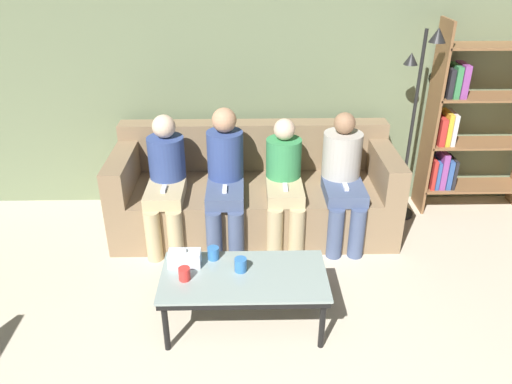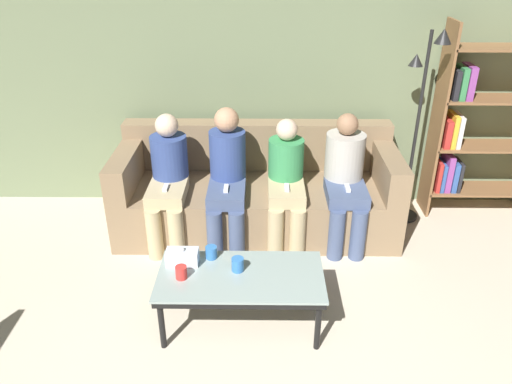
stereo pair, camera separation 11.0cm
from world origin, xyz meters
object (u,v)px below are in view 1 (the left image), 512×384
Objects in this scene: standing_lamp at (417,107)px; couch at (254,193)px; cup_far_center at (184,274)px; seated_person_right_end at (343,175)px; tissue_box at (184,258)px; coffee_table at (244,280)px; seated_person_mid_left at (225,175)px; seated_person_mid_right at (284,180)px; cup_near_left at (241,265)px; cup_near_right at (213,253)px; bookshelf at (469,126)px; seated_person_left_end at (166,178)px.

couch is at bearing -173.45° from standing_lamp.
cup_far_center is 0.08× the size of seated_person_right_end.
tissue_box is at bearing -141.30° from seated_person_right_end.
coffee_table is 0.63× the size of standing_lamp.
seated_person_mid_left is 1.09× the size of seated_person_mid_right.
seated_person_mid_right is (0.36, 1.06, 0.11)m from cup_near_left.
standing_lamp is 1.77m from seated_person_mid_left.
tissue_box is at bearing -144.36° from standing_lamp.
cup_near_right is 0.20m from tissue_box.
standing_lamp is 1.56× the size of seated_person_right_end.
seated_person_left_end is (-2.73, -0.53, -0.25)m from bookshelf.
cup_near_right is 1.03m from seated_person_left_end.
seated_person_left_end is at bearing -168.94° from bookshelf.
bookshelf reaches higher than seated_person_mid_right.
seated_person_mid_right is at bearing -43.12° from couch.
cup_near_left is at bearing -136.60° from standing_lamp.
cup_near_right is (-0.30, -1.15, 0.13)m from couch.
couch is 1.37× the size of bookshelf.
seated_person_right_end is (0.75, -0.22, 0.28)m from couch.
bookshelf is (2.47, 1.68, 0.39)m from cup_far_center.
bookshelf is (2.08, 1.65, 0.47)m from coffee_table.
seated_person_mid_left is 1.04× the size of seated_person_right_end.
bookshelf reaches higher than cup_near_left.
seated_person_mid_right reaches higher than cup_far_center.
tissue_box reaches higher than cup_far_center.
seated_person_mid_right is at bearing 58.79° from cup_near_right.
seated_person_right_end is at bearing -16.20° from couch.
standing_lamp is 1.50× the size of seated_person_mid_left.
seated_person_right_end is (-0.68, -0.38, -0.47)m from standing_lamp.
cup_near_left is 1.08× the size of cup_near_right.
seated_person_mid_right reaches higher than coffee_table.
couch is 1.61m from standing_lamp.
seated_person_mid_left reaches higher than seated_person_mid_right.
tissue_box is 2.44m from standing_lamp.
coffee_table is at bearing -17.66° from tissue_box.
cup_far_center is at bearing -122.47° from seated_person_mid_right.
seated_person_right_end is at bearing 43.44° from cup_far_center.
cup_near_right is 1.07m from seated_person_mid_right.
seated_person_left_end is (-0.25, 0.98, 0.13)m from tissue_box.
cup_far_center is (-0.36, -0.09, -0.00)m from cup_near_left.
bookshelf is (2.29, 1.45, 0.39)m from cup_near_right.
tissue_box reaches higher than coffee_table.
cup_near_left is 0.08× the size of seated_person_mid_left.
seated_person_left_end reaches higher than couch.
coffee_table is 2.69m from bookshelf.
seated_person_left_end is (-0.27, 1.15, 0.14)m from cup_far_center.
couch is at bearing 67.75° from tissue_box.
cup_near_right is 2.74m from bookshelf.
standing_lamp is 0.91m from seated_person_right_end.
cup_near_right is 0.08× the size of seated_person_mid_left.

